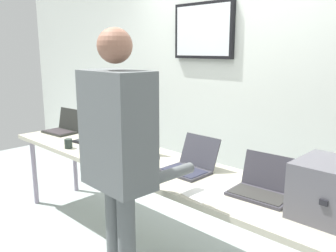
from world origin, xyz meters
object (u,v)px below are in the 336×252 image
workbench (150,167)px  laptop_station_2 (134,148)px  laptop_station_4 (263,186)px  coffee_mug (68,144)px  laptop_station_0 (63,127)px  laptop_station_3 (191,164)px  laptop_station_1 (98,136)px  person (119,150)px

workbench → laptop_station_2: 0.27m
laptop_station_4 → coffee_mug: (-1.82, -0.29, -0.01)m
laptop_station_0 → laptop_station_3: laptop_station_0 is taller
laptop_station_1 → person: 1.46m
laptop_station_0 → workbench: bearing=-1.9°
laptop_station_1 → laptop_station_4: 1.84m
workbench → laptop_station_0: 1.45m
laptop_station_2 → laptop_station_3: 0.62m
laptop_station_4 → laptop_station_2: bearing=-180.0°
laptop_station_3 → person: 0.73m
workbench → laptop_station_2: bearing=170.1°
workbench → coffee_mug: bearing=-163.2°
laptop_station_2 → laptop_station_3: laptop_station_3 is taller
coffee_mug → person: bearing=-16.8°
coffee_mug → laptop_station_2: bearing=26.6°
workbench → laptop_station_1: laptop_station_1 is taller
person → coffee_mug: 1.32m
laptop_station_3 → workbench: bearing=-170.3°
laptop_station_4 → workbench: bearing=-177.5°
laptop_station_2 → person: bearing=-45.6°
workbench → laptop_station_4: 1.00m
laptop_station_1 → person: bearing=-29.3°
person → laptop_station_4: bearing=48.7°
laptop_station_0 → laptop_station_3: 1.82m
laptop_station_3 → coffee_mug: laptop_station_3 is taller
laptop_station_2 → laptop_station_0: bearing=179.7°
laptop_station_3 → laptop_station_2: bearing=-178.1°
laptop_station_4 → laptop_station_3: bearing=178.1°
workbench → person: size_ratio=1.89×
workbench → laptop_station_3: size_ratio=9.96×
laptop_station_4 → person: (-0.58, -0.67, 0.25)m
laptop_station_3 → laptop_station_4: 0.61m
laptop_station_3 → laptop_station_0: bearing=-179.5°
coffee_mug → laptop_station_0: bearing=154.1°
laptop_station_0 → laptop_station_2: size_ratio=0.95×
laptop_station_2 → laptop_station_4: size_ratio=1.04×
laptop_station_3 → coffee_mug: size_ratio=3.90×
laptop_station_4 → person: 0.92m
coffee_mug → laptop_station_4: bearing=9.2°
laptop_station_1 → laptop_station_2: bearing=-3.7°
laptop_station_0 → coffee_mug: laptop_station_0 is taller
person → laptop_station_0: bearing=160.1°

